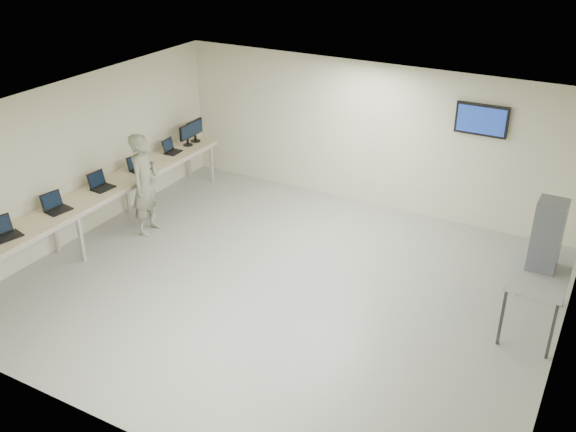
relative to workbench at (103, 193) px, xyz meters
The scene contains 12 objects.
room 3.67m from the workbench, ahead, with size 8.01×7.01×2.81m.
workbench is the anchor object (origin of this frame).
laptop_0 2.02m from the workbench, 91.66° to the right, with size 0.41×0.45×0.31m.
laptop_1 1.01m from the workbench, 93.70° to the right, with size 0.37×0.42×0.30m.
laptop_2 0.16m from the workbench, 169.85° to the left, with size 0.33×0.39×0.29m.
laptop_3 0.97m from the workbench, 91.23° to the left, with size 0.35×0.39×0.27m.
laptop_4 2.01m from the workbench, 91.83° to the left, with size 0.30×0.36×0.27m.
monitor_near 2.51m from the workbench, 90.26° to the left, with size 0.20×0.44×0.44m.
monitor_far 2.77m from the workbench, 90.23° to the left, with size 0.21×0.46×0.46m.
soldier 0.74m from the workbench, 39.98° to the left, with size 0.68×0.44×1.86m, color #6E7454.
side_table 7.24m from the workbench, ahead, with size 0.74×1.58×0.95m.
storage_bins 7.25m from the workbench, ahead, with size 0.37×0.41×0.98m.
Camera 1 is at (4.17, -7.38, 5.49)m, focal length 40.00 mm.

